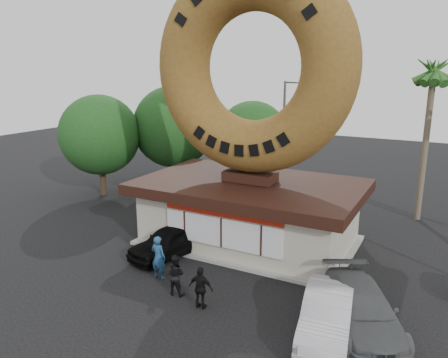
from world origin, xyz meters
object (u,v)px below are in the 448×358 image
donut_shop (250,210)px  person_right (201,288)px  giant_donut (252,67)px  car_silver (327,314)px  street_lamp (285,131)px  person_center (175,275)px  car_grey (362,309)px  car_black (170,241)px  person_left (158,257)px

donut_shop → person_right: size_ratio=6.62×
donut_shop → person_right: 7.00m
giant_donut → car_silver: 11.81m
street_lamp → person_center: size_ratio=4.70×
donut_shop → person_right: (1.16, -6.84, -0.92)m
street_lamp → giant_donut: bearing=-79.5°
donut_shop → giant_donut: size_ratio=1.09×
donut_shop → car_grey: 8.69m
car_silver → person_right: bearing=178.6°
giant_donut → car_black: giant_donut is taller
car_black → car_silver: bearing=-2.4°
giant_donut → person_center: 10.33m
person_center → car_silver: bearing=177.6°
giant_donut → person_left: 9.89m
car_black → car_silver: car_silver is taller
donut_shop → car_grey: donut_shop is taller
person_center → giant_donut: bearing=-97.0°
giant_donut → car_black: (-2.65, -3.44, -8.19)m
giant_donut → car_black: bearing=-127.6°
person_right → car_black: bearing=-46.7°
person_left → car_silver: 7.59m
giant_donut → car_silver: (5.82, -6.22, -8.18)m
person_left → car_black: 2.37m
person_left → street_lamp: bearing=-87.2°
person_right → car_black: 5.12m
giant_donut → car_silver: size_ratio=2.24×
car_silver → car_grey: bearing=33.2°
car_silver → giant_donut: bearing=123.9°
street_lamp → person_center: (1.56, -16.42, -3.63)m
car_grey → car_silver: bearing=-165.1°
car_silver → person_left: bearing=166.1°
car_black → car_grey: bearing=4.6°
person_center → donut_shop: bearing=-97.0°
person_left → car_grey: (8.55, 0.30, -0.22)m
person_right → street_lamp: bearing=-84.6°
person_right → person_center: bearing=-21.3°
street_lamp → car_black: street_lamp is taller
person_left → person_right: person_left is taller
person_left → car_black: bearing=-64.8°
person_right → giant_donut: bearing=-85.2°
person_right → car_black: person_right is taller
street_lamp → person_left: size_ratio=4.11×
car_silver → car_grey: same height
person_right → donut_shop: bearing=-85.1°
street_lamp → car_black: bearing=-93.4°
person_left → person_right: size_ratio=1.15×
donut_shop → car_black: bearing=-127.7°
car_silver → car_grey: size_ratio=0.88×
donut_shop → car_silver: bearing=-46.8°
car_black → car_grey: size_ratio=0.84×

